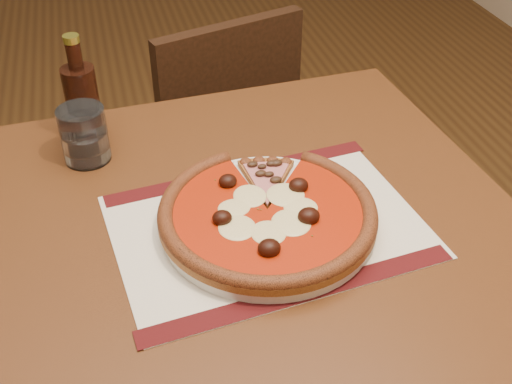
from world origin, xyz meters
TOP-DOWN VIEW (x-y plane):
  - table at (0.55, -0.85)m, footprint 0.85×0.85m
  - chair_far at (0.61, -0.16)m, footprint 0.48×0.48m
  - placemat at (0.55, -0.88)m, footprint 0.49×0.37m
  - plate at (0.55, -0.88)m, footprint 0.32×0.32m
  - pizza at (0.55, -0.88)m, footprint 0.33×0.33m
  - ham_slice at (0.58, -0.81)m, footprint 0.09×0.13m
  - water_glass at (0.30, -0.63)m, footprint 0.10×0.10m
  - bottle at (0.30, -0.56)m, footprint 0.06×0.06m

SIDE VIEW (x-z plane):
  - chair_far at x=0.61m, z-range 0.06..0.87m
  - table at x=0.55m, z-range 0.27..1.02m
  - placemat at x=0.55m, z-range 0.75..0.75m
  - plate at x=0.55m, z-range 0.75..0.77m
  - ham_slice at x=0.58m, z-range 0.77..0.79m
  - pizza at x=0.55m, z-range 0.76..0.80m
  - water_glass at x=0.30m, z-range 0.75..0.85m
  - bottle at x=0.30m, z-range 0.73..0.93m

